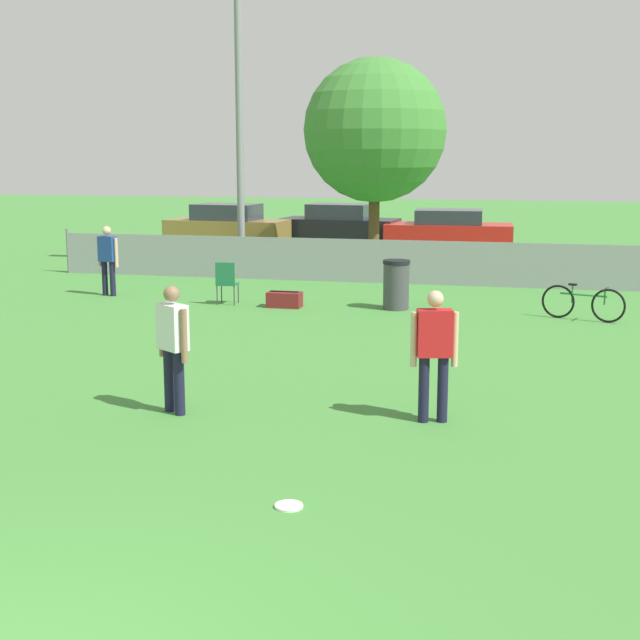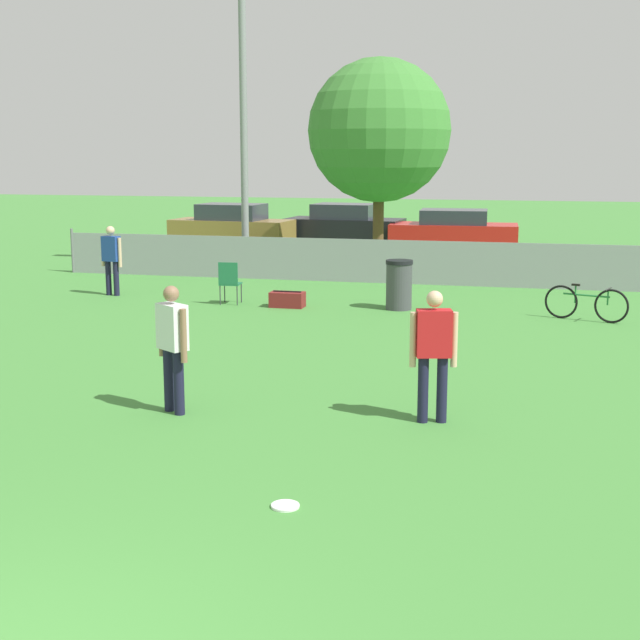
{
  "view_description": "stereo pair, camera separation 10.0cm",
  "coord_description": "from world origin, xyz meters",
  "px_view_note": "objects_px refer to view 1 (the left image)",
  "views": [
    {
      "loc": [
        3.16,
        -4.09,
        3.23
      ],
      "look_at": [
        0.49,
        7.24,
        1.05
      ],
      "focal_mm": 50.0,
      "sensor_mm": 36.0,
      "label": 1
    },
    {
      "loc": [
        3.25,
        -4.07,
        3.23
      ],
      "look_at": [
        0.49,
        7.24,
        1.05
      ],
      "focal_mm": 50.0,
      "sensor_mm": 36.0,
      "label": 2
    }
  ],
  "objects_px": {
    "player_receiver_white": "(173,341)",
    "parked_car_red": "(449,229)",
    "spectator_in_blue": "(108,256)",
    "frisbee_disc": "(289,506)",
    "parked_car_tan": "(227,226)",
    "tree_near_pole": "(375,131)",
    "player_thrower_red": "(434,347)",
    "bicycle_sideline": "(583,303)",
    "folding_chair_sideline": "(227,280)",
    "trash_bin": "(396,285)",
    "gear_bag_sideline": "(284,300)",
    "light_pole": "(239,85)",
    "parked_car_dark": "(340,224)"
  },
  "relations": [
    {
      "from": "player_receiver_white",
      "to": "parked_car_red",
      "type": "distance_m",
      "value": 20.83
    },
    {
      "from": "player_receiver_white",
      "to": "spectator_in_blue",
      "type": "height_order",
      "value": "player_receiver_white"
    },
    {
      "from": "frisbee_disc",
      "to": "parked_car_tan",
      "type": "bearing_deg",
      "value": 110.48
    },
    {
      "from": "tree_near_pole",
      "to": "player_thrower_red",
      "type": "distance_m",
      "value": 16.21
    },
    {
      "from": "player_receiver_white",
      "to": "spectator_in_blue",
      "type": "bearing_deg",
      "value": 155.03
    },
    {
      "from": "player_receiver_white",
      "to": "bicycle_sideline",
      "type": "distance_m",
      "value": 9.48
    },
    {
      "from": "folding_chair_sideline",
      "to": "bicycle_sideline",
      "type": "height_order",
      "value": "folding_chair_sideline"
    },
    {
      "from": "trash_bin",
      "to": "parked_car_red",
      "type": "relative_size",
      "value": 0.24
    },
    {
      "from": "player_thrower_red",
      "to": "trash_bin",
      "type": "height_order",
      "value": "player_thrower_red"
    },
    {
      "from": "player_thrower_red",
      "to": "spectator_in_blue",
      "type": "bearing_deg",
      "value": 121.33
    },
    {
      "from": "frisbee_disc",
      "to": "tree_near_pole",
      "type": "bearing_deg",
      "value": 97.46
    },
    {
      "from": "player_receiver_white",
      "to": "parked_car_tan",
      "type": "relative_size",
      "value": 0.37
    },
    {
      "from": "gear_bag_sideline",
      "to": "spectator_in_blue",
      "type": "bearing_deg",
      "value": 172.34
    },
    {
      "from": "light_pole",
      "to": "folding_chair_sideline",
      "type": "xyz_separation_m",
      "value": [
        1.41,
        -5.32,
        -4.51
      ]
    },
    {
      "from": "light_pole",
      "to": "frisbee_disc",
      "type": "relative_size",
      "value": 31.67
    },
    {
      "from": "bicycle_sideline",
      "to": "parked_car_red",
      "type": "relative_size",
      "value": 0.36
    },
    {
      "from": "trash_bin",
      "to": "parked_car_tan",
      "type": "relative_size",
      "value": 0.24
    },
    {
      "from": "parked_car_tan",
      "to": "player_receiver_white",
      "type": "bearing_deg",
      "value": -68.08
    },
    {
      "from": "spectator_in_blue",
      "to": "player_thrower_red",
      "type": "bearing_deg",
      "value": 146.13
    },
    {
      "from": "folding_chair_sideline",
      "to": "frisbee_disc",
      "type": "bearing_deg",
      "value": 107.1
    },
    {
      "from": "light_pole",
      "to": "parked_car_tan",
      "type": "height_order",
      "value": "light_pole"
    },
    {
      "from": "frisbee_disc",
      "to": "trash_bin",
      "type": "xyz_separation_m",
      "value": [
        -0.61,
        10.84,
        0.51
      ]
    },
    {
      "from": "tree_near_pole",
      "to": "player_receiver_white",
      "type": "xyz_separation_m",
      "value": [
        0.22,
        -15.93,
        -2.95
      ]
    },
    {
      "from": "gear_bag_sideline",
      "to": "player_thrower_red",
      "type": "bearing_deg",
      "value": -62.25
    },
    {
      "from": "parked_car_red",
      "to": "bicycle_sideline",
      "type": "bearing_deg",
      "value": -76.33
    },
    {
      "from": "light_pole",
      "to": "parked_car_red",
      "type": "xyz_separation_m",
      "value": [
        5.03,
        7.48,
        -4.38
      ]
    },
    {
      "from": "frisbee_disc",
      "to": "parked_car_red",
      "type": "bearing_deg",
      "value": 91.6
    },
    {
      "from": "frisbee_disc",
      "to": "trash_bin",
      "type": "distance_m",
      "value": 10.87
    },
    {
      "from": "frisbee_disc",
      "to": "trash_bin",
      "type": "relative_size",
      "value": 0.26
    },
    {
      "from": "tree_near_pole",
      "to": "trash_bin",
      "type": "distance_m",
      "value": 8.6
    },
    {
      "from": "player_receiver_white",
      "to": "parked_car_tan",
      "type": "xyz_separation_m",
      "value": [
        -6.12,
        19.68,
        -0.22
      ]
    },
    {
      "from": "parked_car_tan",
      "to": "gear_bag_sideline",
      "type": "bearing_deg",
      "value": -60.84
    },
    {
      "from": "parked_car_red",
      "to": "parked_car_dark",
      "type": "bearing_deg",
      "value": 167.79
    },
    {
      "from": "frisbee_disc",
      "to": "bicycle_sideline",
      "type": "distance_m",
      "value": 10.89
    },
    {
      "from": "player_receiver_white",
      "to": "folding_chair_sideline",
      "type": "distance_m",
      "value": 8.24
    },
    {
      "from": "tree_near_pole",
      "to": "bicycle_sideline",
      "type": "bearing_deg",
      "value": -55.55
    },
    {
      "from": "tree_near_pole",
      "to": "frisbee_disc",
      "type": "distance_m",
      "value": 19.11
    },
    {
      "from": "trash_bin",
      "to": "parked_car_dark",
      "type": "xyz_separation_m",
      "value": [
        -4.02,
        13.22,
        0.18
      ]
    },
    {
      "from": "tree_near_pole",
      "to": "parked_car_dark",
      "type": "distance_m",
      "value": 6.73
    },
    {
      "from": "player_receiver_white",
      "to": "spectator_in_blue",
      "type": "distance_m",
      "value": 9.93
    },
    {
      "from": "player_thrower_red",
      "to": "folding_chair_sideline",
      "type": "relative_size",
      "value": 1.75
    },
    {
      "from": "bicycle_sideline",
      "to": "frisbee_disc",
      "type": "bearing_deg",
      "value": -88.17
    },
    {
      "from": "player_thrower_red",
      "to": "player_receiver_white",
      "type": "distance_m",
      "value": 3.24
    },
    {
      "from": "parked_car_dark",
      "to": "folding_chair_sideline",
      "type": "bearing_deg",
      "value": -83.86
    },
    {
      "from": "player_receiver_white",
      "to": "parked_car_dark",
      "type": "xyz_separation_m",
      "value": [
        -2.43,
        21.44,
        -0.23
      ]
    },
    {
      "from": "tree_near_pole",
      "to": "light_pole",
      "type": "bearing_deg",
      "value": -140.95
    },
    {
      "from": "player_receiver_white",
      "to": "folding_chair_sideline",
      "type": "height_order",
      "value": "player_receiver_white"
    },
    {
      "from": "gear_bag_sideline",
      "to": "parked_car_red",
      "type": "relative_size",
      "value": 0.16
    },
    {
      "from": "light_pole",
      "to": "gear_bag_sideline",
      "type": "bearing_deg",
      "value": -63.12
    },
    {
      "from": "tree_near_pole",
      "to": "player_thrower_red",
      "type": "relative_size",
      "value": 3.67
    }
  ]
}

